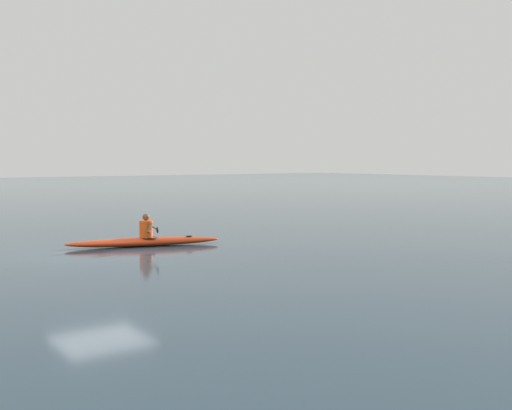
% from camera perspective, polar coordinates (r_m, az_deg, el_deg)
% --- Properties ---
extents(ground_plane, '(160.00, 160.00, 0.00)m').
position_cam_1_polar(ground_plane, '(17.58, -14.37, -4.36)').
color(ground_plane, '#283D4C').
extents(kayak, '(4.55, 2.01, 0.26)m').
position_cam_1_polar(kayak, '(18.67, -10.42, -3.40)').
color(kayak, red).
rests_on(kayak, ground).
extents(kayaker, '(0.78, 2.23, 0.72)m').
position_cam_1_polar(kayaker, '(18.63, -10.18, -2.10)').
color(kayaker, '#E04C14').
rests_on(kayaker, kayak).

